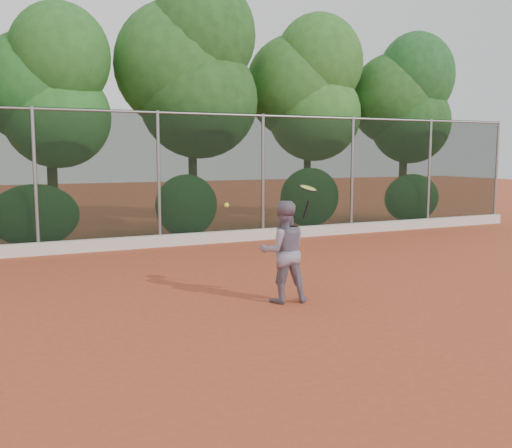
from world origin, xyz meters
name	(u,v)px	position (x,y,z in m)	size (l,w,h in m)	color
ground	(284,313)	(0.00, 0.00, 0.00)	(80.00, 80.00, 0.00)	#A94528
concrete_curb	(162,241)	(0.00, 6.82, 0.15)	(24.00, 0.20, 0.30)	silver
tennis_player	(283,252)	(0.30, 0.59, 0.83)	(0.81, 0.63, 1.66)	gray
chainlink_fence	(159,175)	(0.00, 7.00, 1.86)	(24.09, 0.09, 3.50)	black
foliage_backdrop	(119,82)	(-0.55, 8.98, 4.40)	(23.70, 3.63, 7.55)	#3F2618
tennis_racket	(308,191)	(0.70, 0.51, 1.81)	(0.41, 0.41, 0.57)	black
tennis_ball_in_flight	(227,205)	(-0.91, 0.03, 1.68)	(0.07, 0.07, 0.07)	#F9F938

